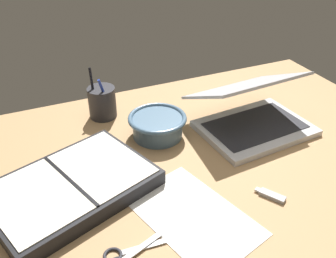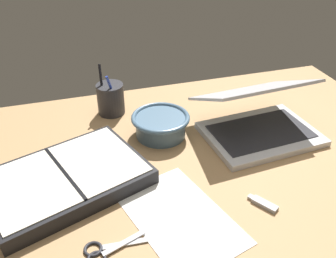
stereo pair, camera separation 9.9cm
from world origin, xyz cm
name	(u,v)px [view 1 (the left image)]	position (x,y,z in cm)	size (l,w,h in cm)	color
desk_top	(196,175)	(0.00, 0.00, 1.00)	(140.00, 100.00, 2.00)	tan
laptop	(252,113)	(24.42, 12.21, 6.87)	(33.33, 30.49, 17.36)	silver
bowl	(157,125)	(-2.70, 19.30, 5.63)	(16.82, 16.82, 6.52)	slate
pen_cup	(102,102)	(-14.19, 36.31, 6.97)	(8.48, 8.48, 16.16)	#28282D
planner	(71,187)	(-30.63, 4.62, 4.07)	(43.35, 36.13, 4.32)	black
scissors	(123,257)	(-25.33, -17.70, 2.34)	(13.05, 6.45, 0.80)	#B7B7BC
paper_sheet_front	(193,216)	(-7.72, -13.37, 2.08)	(18.51, 29.00, 0.16)	white
usb_drive	(271,195)	(11.73, -15.32, 2.50)	(5.15, 6.96, 1.00)	#99999E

